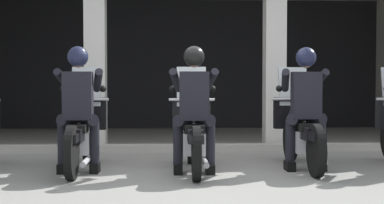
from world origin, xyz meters
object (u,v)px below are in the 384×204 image
(motorcycle_left, at_px, (82,131))
(police_officer_left, at_px, (78,98))
(police_officer_center, at_px, (194,98))
(motorcycle_right, at_px, (300,130))
(police_officer_right, at_px, (305,98))
(motorcycle_center, at_px, (193,132))

(motorcycle_left, xyz_separation_m, police_officer_left, (-0.00, -0.28, 0.44))
(police_officer_center, bearing_deg, motorcycle_right, 14.29)
(motorcycle_right, height_order, police_officer_right, police_officer_right)
(police_officer_center, bearing_deg, motorcycle_center, 85.94)
(police_officer_left, xyz_separation_m, motorcycle_center, (1.44, 0.15, -0.44))
(motorcycle_left, xyz_separation_m, motorcycle_right, (2.88, 0.06, 0.00))
(motorcycle_left, relative_size, police_officer_left, 1.29)
(motorcycle_left, height_order, police_officer_left, police_officer_left)
(motorcycle_center, height_order, police_officer_right, police_officer_right)
(motorcycle_center, xyz_separation_m, police_officer_right, (1.44, -0.10, 0.44))
(police_officer_center, xyz_separation_m, police_officer_right, (1.44, 0.19, 0.00))
(police_officer_left, relative_size, motorcycle_right, 0.78)
(motorcycle_left, distance_m, motorcycle_right, 2.88)
(motorcycle_left, bearing_deg, police_officer_center, -23.88)
(motorcycle_center, bearing_deg, police_officer_right, -7.60)
(motorcycle_center, distance_m, police_officer_right, 1.51)
(motorcycle_center, bearing_deg, motorcycle_right, 3.62)
(police_officer_left, xyz_separation_m, motorcycle_right, (2.89, 0.34, -0.44))
(motorcycle_left, height_order, motorcycle_center, same)
(police_officer_center, distance_m, motorcycle_right, 1.58)
(motorcycle_left, xyz_separation_m, motorcycle_center, (1.44, -0.13, 0.00))
(police_officer_right, bearing_deg, motorcycle_right, 87.52)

